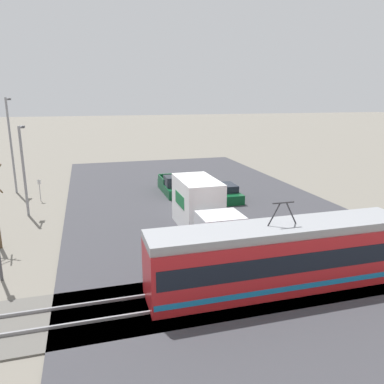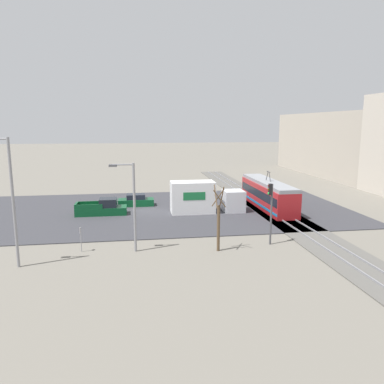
{
  "view_description": "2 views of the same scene",
  "coord_description": "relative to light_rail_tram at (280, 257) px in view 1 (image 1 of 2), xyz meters",
  "views": [
    {
      "loc": [
        9.44,
        30.03,
        9.3
      ],
      "look_at": [
        2.56,
        5.91,
        2.85
      ],
      "focal_mm": 35.0,
      "sensor_mm": 36.0,
      "label": 1
    },
    {
      "loc": [
        43.17,
        -0.79,
        10.04
      ],
      "look_at": [
        0.95,
        5.55,
        2.26
      ],
      "focal_mm": 35.0,
      "sensor_mm": 36.0,
      "label": 2
    }
  ],
  "objects": [
    {
      "name": "sedan_car_0",
      "position": [
        -3.24,
        -15.79,
        -0.97
      ],
      "size": [
        1.88,
        4.33,
        1.45
      ],
      "color": "#0C4723",
      "rests_on": "ground"
    },
    {
      "name": "street_lamp_near_crossing",
      "position": [
        13.59,
        -16.1,
        2.51
      ],
      "size": [
        0.36,
        1.95,
        7.1
      ],
      "color": "gray",
      "rests_on": "ground"
    },
    {
      "name": "street_lamp_mid_block",
      "position": [
        15.71,
        -24.31,
        3.58
      ],
      "size": [
        0.36,
        1.95,
        9.18
      ],
      "color": "gray",
      "rests_on": "ground"
    },
    {
      "name": "no_parking_sign",
      "position": [
        13.09,
        -20.15,
        -0.41
      ],
      "size": [
        0.32,
        0.08,
        2.01
      ],
      "color": "gray",
      "rests_on": "ground"
    },
    {
      "name": "rail_bed",
      "position": [
        -0.61,
        -0.0,
        -1.6
      ],
      "size": [
        67.86,
        4.4,
        0.22
      ],
      "color": "#5B5954",
      "rests_on": "ground"
    },
    {
      "name": "ground_plane",
      "position": [
        -0.61,
        -14.87,
        -1.65
      ],
      "size": [
        320.0,
        320.0,
        0.0
      ],
      "primitive_type": "plane",
      "color": "slate"
    },
    {
      "name": "pickup_truck",
      "position": [
        0.85,
        -19.51,
        -0.89
      ],
      "size": [
        2.01,
        5.57,
        1.8
      ],
      "color": "#0C4723",
      "rests_on": "ground"
    },
    {
      "name": "light_rail_tram",
      "position": [
        0.0,
        0.0,
        0.0
      ],
      "size": [
        13.22,
        2.63,
        4.36
      ],
      "color": "#B21E23",
      "rests_on": "ground"
    },
    {
      "name": "road_surface",
      "position": [
        -0.61,
        -14.87,
        -1.61
      ],
      "size": [
        22.8,
        48.2,
        0.08
      ],
      "color": "#38383D",
      "rests_on": "ground"
    },
    {
      "name": "box_truck",
      "position": [
        1.42,
        -8.26,
        0.08
      ],
      "size": [
        2.59,
        8.38,
        3.57
      ],
      "color": "silver",
      "rests_on": "ground"
    }
  ]
}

